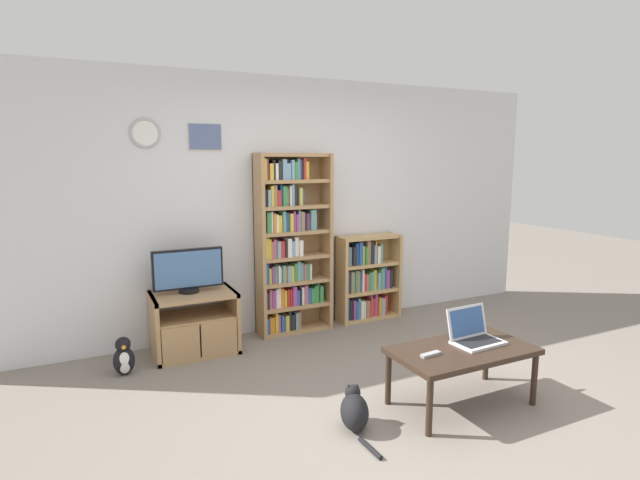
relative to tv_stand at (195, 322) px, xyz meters
The scene contains 11 objects.
ground_plane 2.10m from the tv_stand, 58.25° to the right, with size 18.00×18.00×0.00m, color gray.
wall_back 1.52m from the tv_stand, 16.54° to the left, with size 6.27×0.09×2.60m.
tv_stand is the anchor object (origin of this frame).
television 0.49m from the tv_stand, 133.71° to the left, with size 0.63×0.18×0.41m.
bookshelf_tall 1.20m from the tv_stand, ahead, with size 0.77×0.27×1.84m.
bookshelf_short 1.95m from the tv_stand, ahead, with size 0.73×0.25×0.95m.
coffee_table 2.41m from the tv_stand, 50.27° to the right, with size 1.04×0.56×0.43m.
laptop 2.48m from the tv_stand, 46.50° to the right, with size 0.39×0.29×0.25m.
remote_near_laptop 2.24m from the tv_stand, 56.30° to the right, with size 0.16×0.06×0.02m.
cat 1.92m from the tv_stand, 69.33° to the right, with size 0.28×0.56×0.28m.
penguin_figurine 0.69m from the tv_stand, 160.54° to the right, with size 0.17×0.16×0.32m.
Camera 1 is at (-1.98, -2.72, 1.79)m, focal length 28.00 mm.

